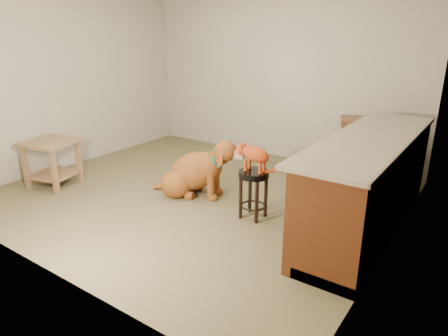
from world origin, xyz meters
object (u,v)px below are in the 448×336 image
Objects in this scene: padded_stool at (254,185)px; tabby_kitten at (253,155)px; golden_retriever at (195,173)px; wood_stool at (355,147)px; side_table at (52,156)px.

tabby_kitten is (-0.01, 0.00, 0.33)m from padded_stool.
tabby_kitten is at bearing -25.91° from golden_retriever.
wood_stool is 3.95m from side_table.
tabby_kitten is at bearing 175.11° from padded_stool.
golden_retriever is at bearing -128.49° from wood_stool.
tabby_kitten is (-0.48, -1.85, 0.27)m from wood_stool.
padded_stool is at bearing -5.72° from tabby_kitten.
tabby_kitten reaches higher than wood_stool.
wood_stool is (0.47, 1.86, 0.05)m from padded_stool.
wood_stool reaches higher than padded_stool.
side_table is 1.86m from golden_retriever.
padded_stool is 0.33m from tabby_kitten.
wood_stool is 2.20m from golden_retriever.
tabby_kitten is (0.88, -0.14, 0.41)m from golden_retriever.
golden_retriever reaches higher than side_table.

